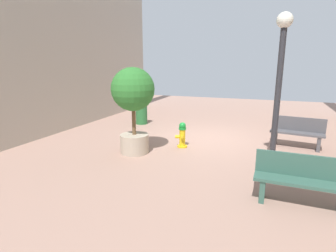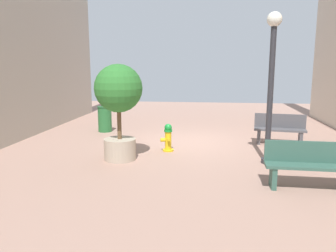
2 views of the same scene
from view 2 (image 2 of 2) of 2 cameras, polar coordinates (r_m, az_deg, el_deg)
ground_plane at (r=10.90m, az=3.74°, el=-2.71°), size 23.40×23.40×0.00m
fire_hydrant at (r=9.64m, az=-0.01°, el=-1.99°), size 0.39×0.42×0.80m
bench_near at (r=11.02m, az=18.57°, el=-0.48°), size 1.60×0.66×0.95m
bench_far at (r=7.32m, az=23.00°, el=-6.07°), size 1.75×0.49×0.95m
planter_tree at (r=8.68m, az=-8.45°, el=4.59°), size 1.24×1.24×2.50m
street_lamp at (r=8.59m, az=17.31°, el=8.93°), size 0.36×0.36×3.72m
trash_bin at (r=12.68m, az=-10.76°, el=1.20°), size 0.53×0.53×0.95m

